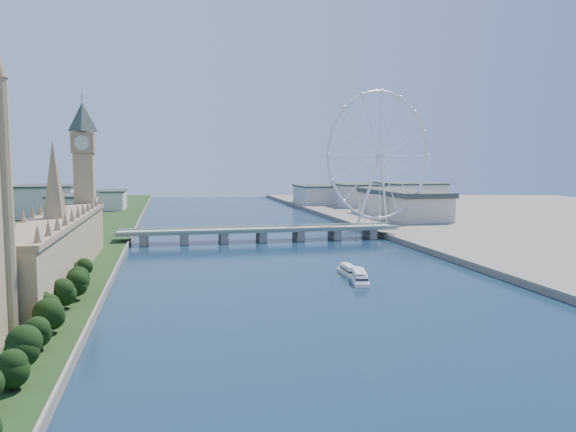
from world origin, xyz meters
name	(u,v)px	position (x,y,z in m)	size (l,w,h in m)	color
ground	(443,393)	(0.00, 0.00, 0.00)	(2000.00, 2000.00, 0.00)	#1B374C
tree_row	(40,325)	(-113.00, 58.00, 8.82)	(8.93, 184.93, 20.56)	black
parliament_range	(57,247)	(-128.00, 170.00, 18.48)	(24.00, 200.00, 70.00)	tan
big_ben	(84,155)	(-128.00, 278.00, 66.57)	(20.02, 20.02, 110.00)	tan
westminster_bridge	(261,232)	(0.00, 300.00, 6.63)	(220.00, 22.00, 9.50)	gray
london_eye	(380,156)	(119.98, 355.08, 67.52)	(113.60, 39.12, 124.30)	silver
county_hall	(402,220)	(175.00, 430.00, 0.00)	(54.00, 144.00, 35.00)	beige
city_skyline	(258,198)	(39.22, 560.08, 16.96)	(505.00, 280.00, 32.00)	beige
tour_boat_near	(349,275)	(25.36, 157.63, 0.00)	(6.59, 25.98, 5.70)	silver
tour_boat_far	(360,282)	(24.51, 137.46, 0.00)	(7.56, 29.60, 6.54)	white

